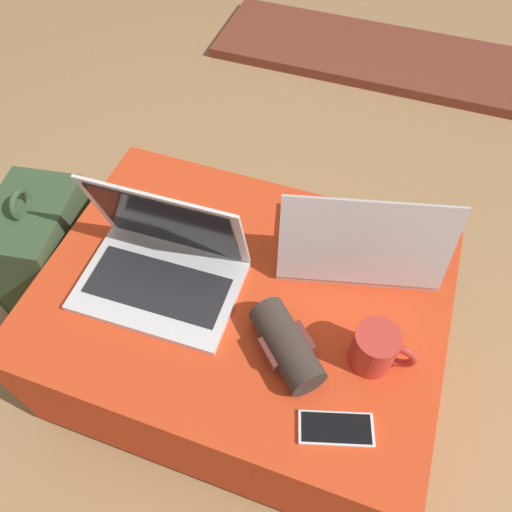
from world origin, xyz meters
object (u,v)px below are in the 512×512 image
Objects in this scene: laptop_far at (358,244)px; coffee_mug at (376,349)px; laptop_near at (162,264)px; cell_phone at (336,429)px; wrist_brace at (287,345)px; backpack at (50,262)px.

laptop_far is 3.10× the size of coffee_mug.
cell_phone is at bearing -25.97° from laptop_near.
laptop_near is 0.34m from wrist_brace.
coffee_mug reaches higher than wrist_brace.
backpack is 0.80m from wrist_brace.
coffee_mug is (0.50, -0.04, -0.00)m from laptop_near.
backpack is at bearing -122.97° from cell_phone.
laptop_far is 0.31m from wrist_brace.
cell_phone is 0.94m from backpack.
laptop_near reaches higher than coffee_mug.
coffee_mug is at bearing 151.11° from cell_phone.
laptop_far is at bearing 170.97° from cell_phone.
laptop_near is 0.50m from coffee_mug.
cell_phone is (0.46, -0.21, -0.05)m from laptop_near.
cell_phone is 0.19m from wrist_brace.
laptop_far is 2.15× the size of wrist_brace.
laptop_near is 2.32× the size of cell_phone.
wrist_brace is at bearing 60.40° from laptop_far.
backpack is (-0.83, -0.16, -0.26)m from laptop_far.
coffee_mug is at bearing 96.03° from laptop_far.
cell_phone is 0.18m from coffee_mug.
laptop_near reaches higher than laptop_far.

